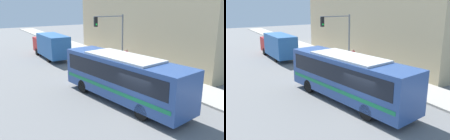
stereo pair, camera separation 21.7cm
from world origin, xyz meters
TOP-DOWN VIEW (x-y plane):
  - ground_plane at (0.00, 0.00)m, footprint 120.00×120.00m
  - sidewalk at (6.16, 20.00)m, footprint 3.32×70.00m
  - building_facade at (10.82, 12.74)m, footprint 6.00×23.49m
  - city_bus at (0.29, 2.45)m, footprint 3.96×10.51m
  - delivery_truck at (0.56, 18.28)m, footprint 2.24×7.92m
  - fire_hydrant at (5.10, 4.72)m, footprint 0.27×0.37m
  - traffic_light_pole at (4.13, 9.88)m, footprint 3.28×0.35m
  - parking_meter at (5.10, 9.05)m, footprint 0.14×0.14m
  - pedestrian_near_corner at (6.15, 10.44)m, footprint 0.34×0.34m

SIDE VIEW (x-z plane):
  - ground_plane at x=0.00m, z-range 0.00..0.00m
  - sidewalk at x=6.16m, z-range 0.00..0.15m
  - fire_hydrant at x=5.10m, z-range 0.15..0.99m
  - pedestrian_near_corner at x=6.15m, z-range 0.17..1.84m
  - parking_meter at x=5.10m, z-range 0.39..1.71m
  - delivery_truck at x=0.56m, z-range 0.14..3.06m
  - city_bus at x=0.29m, z-range 0.25..3.44m
  - traffic_light_pole at x=4.13m, z-range 1.14..6.42m
  - building_facade at x=10.82m, z-range 0.00..10.43m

